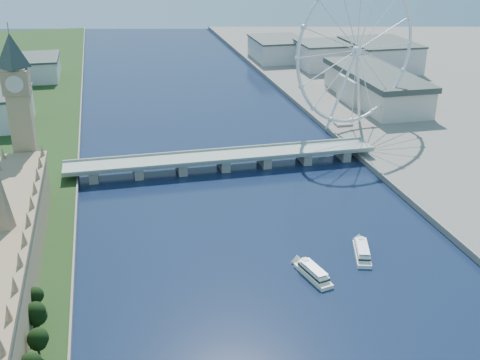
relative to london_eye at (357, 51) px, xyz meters
name	(u,v)px	position (x,y,z in m)	size (l,w,h in m)	color
parliament_range	(8,256)	(-247.98, -185.08, -49.04)	(24.00, 200.00, 70.00)	tan
big_ben	(18,95)	(-247.98, -77.08, -0.95)	(20.02, 20.02, 110.00)	tan
westminster_bridge	(223,159)	(-119.98, -55.08, -60.89)	(220.00, 22.00, 9.50)	gray
london_eye	(357,51)	(0.00, 0.00, 0.00)	(113.60, 39.12, 124.30)	silver
county_hall	(374,104)	(55.02, 74.92, -67.52)	(54.00, 144.00, 35.00)	beige
city_skyline	(211,65)	(-80.75, 205.00, -50.56)	(505.00, 280.00, 32.00)	beige
tour_boat_near	(313,277)	(-105.85, -206.47, -67.52)	(7.31, 28.65, 6.32)	#F6EECC
tour_boat_far	(362,256)	(-74.08, -192.54, -67.52)	(7.52, 29.45, 6.50)	silver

